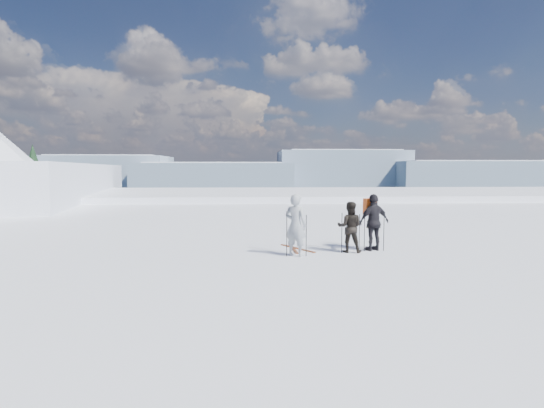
{
  "coord_description": "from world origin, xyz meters",
  "views": [
    {
      "loc": [
        -2.46,
        -9.28,
        2.61
      ],
      "look_at": [
        -1.84,
        3.0,
        1.57
      ],
      "focal_mm": 28.0,
      "sensor_mm": 36.0,
      "label": 1
    }
  ],
  "objects_px": {
    "skier_pack": "(374,222)",
    "skis_loose": "(295,248)",
    "skier_dark": "(350,227)",
    "skier_grey": "(296,225)"
  },
  "relations": [
    {
      "from": "skier_pack",
      "to": "skis_loose",
      "type": "xyz_separation_m",
      "value": [
        -2.46,
        0.4,
        -0.89
      ]
    },
    {
      "from": "skier_dark",
      "to": "skier_pack",
      "type": "bearing_deg",
      "value": -150.78
    },
    {
      "from": "skier_pack",
      "to": "skis_loose",
      "type": "bearing_deg",
      "value": -27.12
    },
    {
      "from": "skier_grey",
      "to": "skier_pack",
      "type": "distance_m",
      "value": 2.67
    },
    {
      "from": "skier_dark",
      "to": "skis_loose",
      "type": "height_order",
      "value": "skier_dark"
    },
    {
      "from": "skier_grey",
      "to": "skier_dark",
      "type": "relative_size",
      "value": 1.17
    },
    {
      "from": "skier_dark",
      "to": "skis_loose",
      "type": "bearing_deg",
      "value": -7.24
    },
    {
      "from": "skis_loose",
      "to": "skier_grey",
      "type": "bearing_deg",
      "value": -95.76
    },
    {
      "from": "skis_loose",
      "to": "skier_pack",
      "type": "bearing_deg",
      "value": -9.23
    },
    {
      "from": "skier_dark",
      "to": "skis_loose",
      "type": "distance_m",
      "value": 1.91
    }
  ]
}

